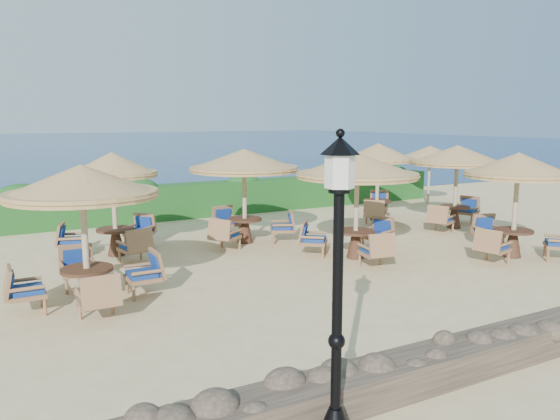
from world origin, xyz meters
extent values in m
plane|color=beige|center=(0.00, 0.00, 0.00)|extent=(120.00, 120.00, 0.00)
plane|color=navy|center=(0.00, 70.00, 0.00)|extent=(160.00, 160.00, 0.00)
cube|color=#164719|center=(0.00, 7.20, 0.60)|extent=(18.00, 0.90, 1.20)
cylinder|color=black|center=(-4.80, -6.80, 1.55)|extent=(0.11, 0.11, 2.40)
cylinder|color=silver|center=(-4.80, -6.80, 2.98)|extent=(0.30, 0.30, 0.36)
cone|color=black|center=(-4.80, -6.80, 3.22)|extent=(0.40, 0.40, 0.18)
cylinder|color=tan|center=(7.80, 5.20, 1.10)|extent=(0.10, 0.10, 2.20)
cone|color=#9C7440|center=(7.80, 5.20, 2.18)|extent=(2.30, 2.30, 0.45)
cylinder|color=tan|center=(-6.36, -0.77, 1.20)|extent=(0.12, 0.12, 2.40)
cone|color=#9C7440|center=(-6.36, -0.77, 2.38)|extent=(2.79, 2.79, 0.55)
cylinder|color=#9C7440|center=(-6.36, -0.77, 2.10)|extent=(2.73, 2.73, 0.14)
cylinder|color=#4B2B1B|center=(-6.36, -0.77, 0.68)|extent=(0.96, 0.96, 0.06)
cone|color=#4B2B1B|center=(-6.36, -0.77, 0.33)|extent=(0.44, 0.44, 0.64)
cylinder|color=tan|center=(0.17, -0.34, 1.20)|extent=(0.12, 0.12, 2.40)
cone|color=#9C7440|center=(0.17, -0.34, 2.38)|extent=(3.06, 3.06, 0.55)
cylinder|color=#9C7440|center=(0.17, -0.34, 2.10)|extent=(3.00, 3.00, 0.14)
cylinder|color=#4B2B1B|center=(0.17, -0.34, 0.68)|extent=(0.96, 0.96, 0.06)
cone|color=#4B2B1B|center=(0.17, -0.34, 0.33)|extent=(0.44, 0.44, 0.64)
cylinder|color=tan|center=(3.75, -2.14, 1.20)|extent=(0.12, 0.12, 2.40)
cone|color=#9C7440|center=(3.75, -2.14, 2.38)|extent=(2.61, 2.61, 0.55)
cylinder|color=#9C7440|center=(3.75, -2.14, 2.10)|extent=(2.56, 2.56, 0.14)
cylinder|color=#4B2B1B|center=(3.75, -2.14, 0.68)|extent=(0.96, 0.96, 0.06)
cone|color=#4B2B1B|center=(3.75, -2.14, 0.33)|extent=(0.44, 0.44, 0.64)
cylinder|color=tan|center=(-5.10, 2.77, 1.20)|extent=(0.12, 0.12, 2.40)
cone|color=#9C7440|center=(-5.10, 2.77, 2.38)|extent=(2.24, 2.24, 0.55)
cylinder|color=#9C7440|center=(-5.10, 2.77, 2.10)|extent=(2.20, 2.20, 0.14)
cylinder|color=#4B2B1B|center=(-5.10, 2.77, 0.68)|extent=(0.96, 0.96, 0.06)
cone|color=#4B2B1B|center=(-5.10, 2.77, 0.33)|extent=(0.44, 0.44, 0.64)
cylinder|color=tan|center=(-1.58, 2.54, 1.20)|extent=(0.12, 0.12, 2.40)
cone|color=#9C7440|center=(-1.58, 2.54, 2.38)|extent=(3.06, 3.06, 0.55)
cylinder|color=#9C7440|center=(-1.58, 2.54, 2.10)|extent=(3.00, 3.00, 0.14)
cylinder|color=#4B2B1B|center=(-1.58, 2.54, 0.68)|extent=(0.96, 0.96, 0.06)
cone|color=#4B2B1B|center=(-1.58, 2.54, 0.33)|extent=(0.44, 0.44, 0.64)
cylinder|color=tan|center=(3.89, 3.55, 1.20)|extent=(0.12, 0.12, 2.40)
cone|color=#9C7440|center=(3.89, 3.55, 2.38)|extent=(2.49, 2.49, 0.55)
cylinder|color=#9C7440|center=(3.89, 3.55, 2.10)|extent=(2.44, 2.44, 0.14)
cylinder|color=#4B2B1B|center=(3.89, 3.55, 0.68)|extent=(0.96, 0.96, 0.06)
cone|color=#4B2B1B|center=(3.89, 3.55, 0.33)|extent=(0.44, 0.44, 0.64)
cylinder|color=tan|center=(5.24, 1.30, 1.20)|extent=(0.12, 0.12, 2.40)
cone|color=#9C7440|center=(5.24, 1.30, 2.38)|extent=(2.87, 2.87, 0.55)
cylinder|color=#9C7440|center=(5.24, 1.30, 2.10)|extent=(2.81, 2.81, 0.14)
cylinder|color=#4B2B1B|center=(5.24, 1.30, 0.68)|extent=(0.96, 0.96, 0.06)
cone|color=#4B2B1B|center=(5.24, 1.30, 0.33)|extent=(0.44, 0.44, 0.64)
camera|label=1|loc=(-7.85, -11.24, 3.48)|focal=35.00mm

